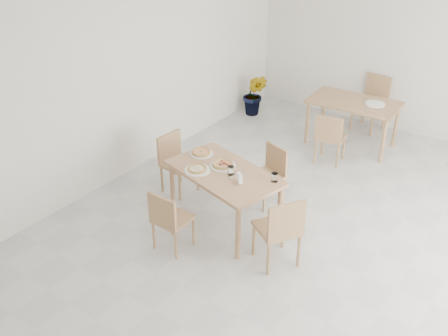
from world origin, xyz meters
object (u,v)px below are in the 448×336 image
Objects in this scene: tumbler_b at (274,177)px; chair_back_s at (330,135)px; chair_north at (270,171)px; plate_mushroom at (197,170)px; plate_pepperoni at (223,166)px; pizza_margherita at (201,152)px; chair_south at (169,218)px; plate_margherita at (201,153)px; chair_back_n at (373,99)px; chair_east at (281,227)px; pizza_mushroom at (197,169)px; tumbler_a at (231,170)px; main_table at (224,178)px; chair_west at (175,159)px; pizza_pepperoni at (223,164)px; second_table at (354,107)px; potted_plant at (255,95)px; plate_empty at (375,104)px; napkin_holder at (240,179)px.

chair_back_s is at bearing 97.23° from tumbler_b.
chair_north reaches higher than plate_mushroom.
plate_pepperoni is 0.43m from pizza_margherita.
plate_pepperoni is (0.11, 0.89, 0.31)m from chair_south.
plate_margherita is at bearing -74.32° from chair_south.
chair_back_s is 1.60m from chair_back_n.
chair_east reaches higher than pizza_mushroom.
tumbler_a is 2.25m from chair_back_s.
chair_back_n reaches higher than pizza_margherita.
chair_west is at bearing 178.64° from main_table.
plate_mushroom is 0.33m from pizza_pepperoni.
second_table is 1.94m from potted_plant.
tumbler_a reaches higher than tumbler_b.
plate_mushroom is 0.40× the size of potted_plant.
pizza_margherita is 3.15m from potted_plant.
pizza_pepperoni is at bearing 153.03° from tumbler_a.
pizza_pepperoni is 3.40m from potted_plant.
main_table is at bearing 176.99° from tumbler_a.
main_table is at bearing -47.02° from pizza_pepperoni.
chair_back_s is at bearing 67.27° from pizza_margherita.
chair_east is at bearing -5.18° from plate_mushroom.
main_table is 0.34m from pizza_mushroom.
chair_back_n is 0.82m from plate_empty.
plate_pepperoni is 0.02m from pizza_pepperoni.
chair_west reaches higher than main_table.
tumbler_a reaches higher than pizza_pepperoni.
chair_south is at bearing -129.65° from tumbler_b.
tumbler_b reaches higher than chair_north.
plate_empty is at bearing -118.75° from chair_back_s.
chair_back_s is (0.61, 2.38, -0.31)m from pizza_mushroom.
chair_west is 2.82× the size of pizza_mushroom.
pizza_mushroom is at bearing -124.41° from plate_pepperoni.
second_table is (0.43, 2.92, -0.12)m from pizza_pepperoni.
chair_east is 7.04× the size of napkin_holder.
main_table is at bearing -102.04° from plate_empty.
plate_mushroom is 3.57m from potted_plant.
plate_pepperoni is at bearing 55.59° from plate_mushroom.
chair_back_n reaches higher than pizza_pepperoni.
tumbler_b is at bearing 21.26° from pizza_mushroom.
chair_back_s is at bearing -133.77° from chair_east.
main_table is 0.84m from chair_north.
main_table is 0.17m from pizza_pepperoni.
tumbler_a is (0.19, -0.10, 0.02)m from pizza_pepperoni.
pizza_mushroom is 3.57m from potted_plant.
plate_empty is (0.30, -0.73, 0.22)m from chair_back_n.
plate_margherita is at bearing 172.71° from main_table.
pizza_mushroom is 0.38× the size of potted_plant.
tumbler_a is at bearing -84.84° from chair_back_n.
chair_back_n is at bearing 98.44° from main_table.
plate_mushroom is (-1.24, 0.11, 0.25)m from chair_east.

